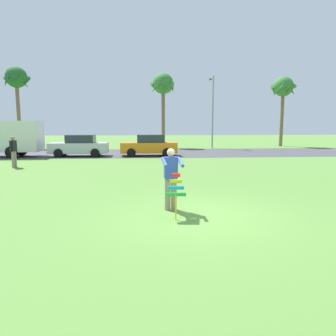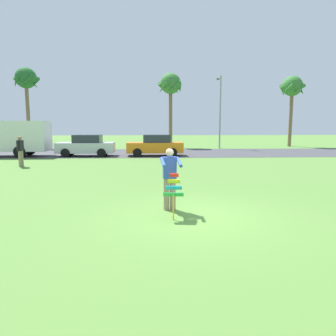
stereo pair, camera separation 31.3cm
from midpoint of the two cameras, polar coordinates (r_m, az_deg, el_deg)
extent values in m
plane|color=#568438|center=(8.39, 4.13, -8.67)|extent=(120.00, 120.00, 0.00)
cube|color=#424247|center=(26.40, -1.84, 2.76)|extent=(120.00, 8.00, 0.01)
cylinder|color=gray|center=(8.88, 0.07, -4.72)|extent=(0.16, 0.16, 0.90)
cylinder|color=gray|center=(8.85, -1.08, -4.76)|extent=(0.16, 0.16, 0.90)
cube|color=#2D4CA5|center=(8.73, -0.51, 0.07)|extent=(0.38, 0.25, 0.60)
sphere|color=beige|center=(8.68, -0.51, 2.81)|extent=(0.22, 0.22, 0.22)
cylinder|color=#2D4CA5|center=(8.51, 1.23, 1.09)|extent=(0.15, 0.59, 0.24)
cylinder|color=#2D4CA5|center=(8.43, -1.70, 1.03)|extent=(0.15, 0.59, 0.24)
cube|color=red|center=(8.30, 0.39, -1.28)|extent=(0.24, 0.16, 0.12)
cube|color=yellow|center=(8.16, 0.36, -2.41)|extent=(0.33, 0.17, 0.12)
cube|color=#1E99D8|center=(8.03, 0.33, -3.58)|extent=(0.43, 0.19, 0.12)
cube|color=green|center=(7.90, 0.30, -4.79)|extent=(0.52, 0.20, 0.12)
cylinder|color=yellow|center=(7.98, 0.30, -7.08)|extent=(0.04, 0.04, 0.65)
cube|color=silver|center=(25.80, -26.86, 5.16)|extent=(4.22, 2.04, 2.20)
cylinder|color=black|center=(24.88, -26.72, 2.55)|extent=(0.84, 0.29, 0.84)
cylinder|color=black|center=(26.59, -25.27, 2.94)|extent=(0.84, 0.29, 0.84)
cube|color=silver|center=(24.42, -16.13, 3.52)|extent=(4.23, 1.76, 0.76)
cube|color=#282D38|center=(24.35, -15.84, 5.08)|extent=(2.04, 1.42, 0.60)
cylinder|color=black|center=(23.99, -19.55, 2.53)|extent=(0.64, 0.23, 0.64)
cylinder|color=black|center=(25.54, -18.57, 2.88)|extent=(0.64, 0.23, 0.64)
cylinder|color=black|center=(23.41, -13.41, 2.65)|extent=(0.64, 0.23, 0.64)
cylinder|color=black|center=(25.00, -12.79, 3.00)|extent=(0.64, 0.23, 0.64)
cube|color=orange|center=(23.93, -3.91, 3.73)|extent=(4.25, 1.84, 0.76)
cube|color=#282D38|center=(23.90, -3.56, 5.31)|extent=(2.06, 1.46, 0.60)
cylinder|color=black|center=(23.13, -7.04, 2.75)|extent=(0.65, 0.24, 0.64)
cylinder|color=black|center=(24.74, -7.00, 3.09)|extent=(0.65, 0.24, 0.64)
cylinder|color=black|center=(23.25, -0.60, 2.83)|extent=(0.65, 0.24, 0.64)
cylinder|color=black|center=(24.85, -0.98, 3.16)|extent=(0.65, 0.24, 0.64)
cylinder|color=brown|center=(35.91, -25.61, 8.82)|extent=(0.36, 0.36, 6.83)
sphere|color=#236028|center=(36.19, -25.96, 14.54)|extent=(2.10, 2.10, 2.10)
cone|color=#236028|center=(35.81, -24.46, 13.98)|extent=(0.44, 1.56, 1.28)
cone|color=#236028|center=(36.88, -24.96, 13.75)|extent=(1.62, 0.90, 1.28)
cone|color=#236028|center=(36.93, -26.74, 13.64)|extent=(1.27, 1.52, 1.28)
cone|color=#236028|center=(35.90, -27.43, 13.79)|extent=(1.27, 1.52, 1.28)
cone|color=#236028|center=(35.19, -26.01, 14.01)|extent=(1.62, 0.90, 1.28)
cylinder|color=brown|center=(33.04, -1.14, 9.26)|extent=(0.36, 0.36, 6.29)
sphere|color=#387A33|center=(33.29, -1.16, 15.03)|extent=(2.10, 2.10, 2.10)
cone|color=#387A33|center=(33.30, 0.53, 14.25)|extent=(0.44, 1.56, 1.28)
cone|color=#387A33|center=(34.15, -0.74, 14.09)|extent=(1.62, 0.90, 1.28)
cone|color=#387A33|center=(33.75, -2.56, 14.15)|extent=(1.27, 1.52, 1.28)
cone|color=#387A33|center=(32.64, -2.49, 14.37)|extent=(1.27, 1.52, 1.28)
cone|color=#387A33|center=(32.36, -0.52, 14.43)|extent=(1.62, 0.90, 1.28)
cylinder|color=brown|center=(36.49, 19.63, 8.57)|extent=(0.36, 0.36, 6.15)
sphere|color=#387A33|center=(36.69, 19.88, 13.69)|extent=(2.10, 2.10, 2.10)
cone|color=#387A33|center=(37.04, 21.22, 12.86)|extent=(0.44, 1.56, 1.28)
cone|color=#387A33|center=(37.59, 19.68, 12.86)|extent=(1.62, 0.90, 1.28)
cone|color=#387A33|center=(36.86, 18.36, 13.02)|extent=(1.27, 1.52, 1.28)
cone|color=#387A33|center=(35.83, 19.07, 13.15)|extent=(1.27, 1.52, 1.28)
cone|color=#387A33|center=(35.95, 20.89, 13.05)|extent=(1.62, 0.90, 1.28)
cylinder|color=#9E9EA3|center=(31.59, 7.80, 9.89)|extent=(0.16, 0.16, 7.00)
cylinder|color=#9E9EA3|center=(32.57, 7.65, 15.84)|extent=(0.10, 1.40, 0.10)
cube|color=#4C4C51|center=(33.19, 7.40, 15.63)|extent=(0.24, 0.44, 0.16)
cylinder|color=gray|center=(19.49, -26.61, 1.38)|extent=(0.16, 0.16, 0.90)
cylinder|color=gray|center=(19.64, -26.32, 1.44)|extent=(0.16, 0.16, 0.90)
cube|color=black|center=(19.51, -26.60, 3.60)|extent=(0.29, 0.40, 0.60)
sphere|color=#9E7051|center=(19.49, -26.68, 4.83)|extent=(0.22, 0.22, 0.22)
cylinder|color=black|center=(19.31, -27.00, 3.44)|extent=(0.09, 0.09, 0.58)
cylinder|color=black|center=(19.71, -26.20, 3.56)|extent=(0.09, 0.09, 0.58)
camera|label=1|loc=(0.16, -90.92, -0.13)|focal=33.74mm
camera|label=2|loc=(0.16, 89.08, 0.13)|focal=33.74mm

